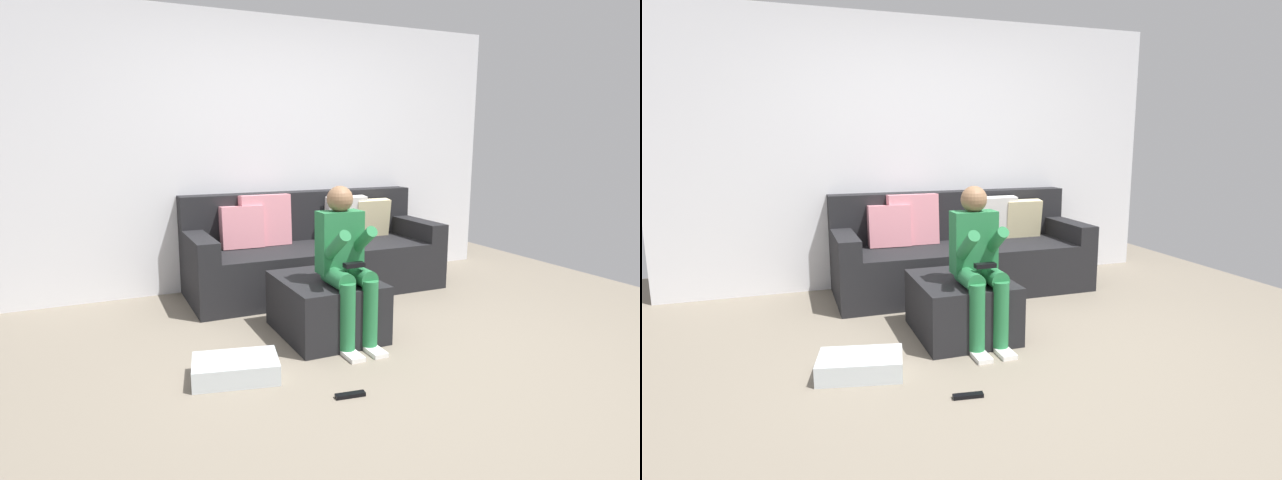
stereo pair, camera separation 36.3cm
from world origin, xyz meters
TOP-DOWN VIEW (x-y plane):
  - ground_plane at (0.00, 0.00)m, footprint 6.24×6.24m
  - wall_back at (0.00, 2.16)m, footprint 4.80×0.10m
  - couch_sectional at (0.25, 1.73)m, footprint 2.32×0.88m
  - ottoman at (-0.12, 0.63)m, footprint 0.65×0.78m
  - person_seated at (-0.06, 0.43)m, footprint 0.31×0.55m
  - storage_bin at (-0.91, 0.19)m, footprint 0.55×0.42m
  - remote_near_ottoman at (-0.40, -0.29)m, footprint 0.17×0.06m

SIDE VIEW (x-z plane):
  - ground_plane at x=0.00m, z-range 0.00..0.00m
  - remote_near_ottoman at x=-0.40m, z-range 0.00..0.02m
  - storage_bin at x=-0.91m, z-range 0.00..0.12m
  - ottoman at x=-0.12m, z-range 0.00..0.41m
  - couch_sectional at x=0.25m, z-range -0.11..0.79m
  - person_seated at x=-0.06m, z-range 0.05..1.13m
  - wall_back at x=0.00m, z-range 0.00..2.51m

